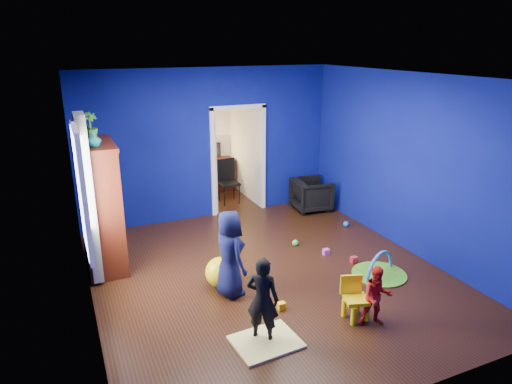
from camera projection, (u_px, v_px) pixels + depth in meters
name	position (u px, v px, depth m)	size (l,w,h in m)	color
floor	(270.00, 275.00, 6.85)	(5.00, 5.50, 0.01)	black
ceiling	(272.00, 77.00, 5.94)	(5.00, 5.50, 0.01)	white
wall_back	(209.00, 145.00, 8.79)	(5.00, 0.02, 2.90)	navy
wall_front	(406.00, 267.00, 4.01)	(5.00, 0.02, 2.90)	navy
wall_left	(82.00, 208.00, 5.44)	(0.02, 5.50, 2.90)	navy
wall_right	(410.00, 165.00, 7.36)	(0.02, 5.50, 2.90)	navy
alcove	(223.00, 143.00, 9.84)	(1.00, 1.75, 2.50)	silver
armchair	(311.00, 195.00, 9.43)	(0.71, 0.73, 0.66)	black
child_black	(263.00, 299.00, 5.23)	(0.38, 0.25, 1.05)	black
child_navy	(230.00, 254.00, 6.16)	(0.60, 0.39, 1.22)	#0E1136
toddler_red	(377.00, 296.00, 5.55)	(0.38, 0.29, 0.78)	red
vase	(94.00, 140.00, 6.24)	(0.19, 0.19, 0.20)	#0C4D63
potted_plant	(90.00, 126.00, 6.66)	(0.23, 0.23, 0.40)	#378B32
tv_armoire	(100.00, 207.00, 6.84)	(0.58, 1.14, 1.96)	#391409
crt_tv	(102.00, 204.00, 6.84)	(0.46, 0.70, 0.54)	silver
yellow_blanket	(266.00, 342.00, 5.30)	(0.75, 0.60, 0.03)	#F2E07A
hopper_ball	(221.00, 272.00, 6.48)	(0.44, 0.44, 0.44)	yellow
kid_chair	(356.00, 301.00, 5.71)	(0.28, 0.28, 0.50)	yellow
play_mat	(379.00, 274.00, 6.86)	(0.81, 0.81, 0.02)	#428F20
toy_arch	(379.00, 274.00, 6.85)	(0.73, 0.73, 0.05)	#3F8CD8
window_left	(80.00, 191.00, 5.71)	(0.03, 0.95, 1.55)	white
curtain	(89.00, 200.00, 6.33)	(0.14, 0.42, 2.40)	slate
doorway	(238.00, 162.00, 9.14)	(1.16, 0.10, 2.10)	white
study_desk	(215.00, 175.00, 10.66)	(0.88, 0.44, 0.75)	#3D140A
desk_monitor	(212.00, 150.00, 10.59)	(0.40, 0.05, 0.32)	black
desk_lamp	(201.00, 152.00, 10.43)	(0.14, 0.14, 0.14)	#FFD88C
folding_chair	(229.00, 182.00, 9.80)	(0.40, 0.40, 0.92)	black
book_shelf	(211.00, 103.00, 10.24)	(0.88, 0.24, 0.04)	white
toy_0	(354.00, 260.00, 7.22)	(0.10, 0.08, 0.10)	red
toy_1	(346.00, 224.00, 8.64)	(0.11, 0.11, 0.11)	blue
toy_2	(281.00, 306.00, 5.96)	(0.10, 0.08, 0.10)	#F7B20D
toy_3	(295.00, 243.00, 7.83)	(0.11, 0.11, 0.11)	green
toy_4	(326.00, 252.00, 7.49)	(0.10, 0.08, 0.10)	#BD47BF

